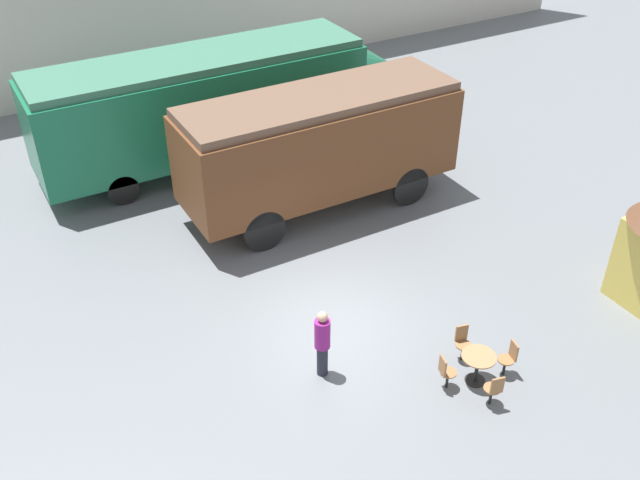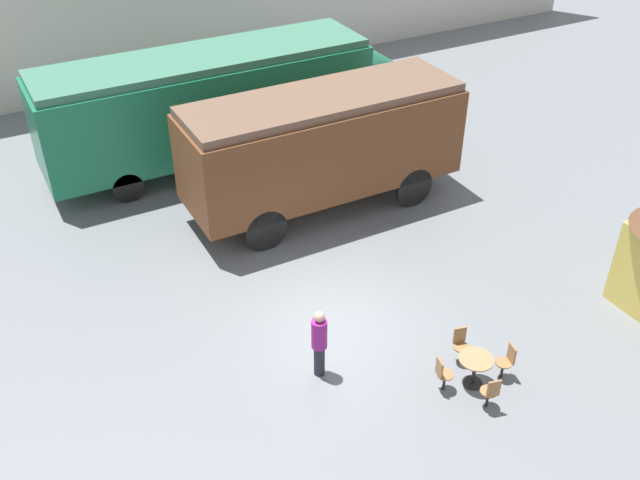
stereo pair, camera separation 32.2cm
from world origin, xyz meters
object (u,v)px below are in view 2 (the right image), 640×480
passenger_coach_wooden (323,141)px  visitor_person (319,341)px  cafe_table_near (475,365)px  cafe_chair_0 (491,391)px  streamlined_locomotive (232,96)px

passenger_coach_wooden → visitor_person: size_ratio=4.63×
visitor_person → passenger_coach_wooden: bearing=61.0°
visitor_person → cafe_table_near: bearing=-33.6°
cafe_chair_0 → streamlined_locomotive: bearing=14.3°
cafe_table_near → visitor_person: 3.32m
passenger_coach_wooden → streamlined_locomotive: bearing=102.9°
cafe_chair_0 → visitor_person: (-2.57, 2.54, 0.43)m
streamlined_locomotive → cafe_table_near: streamlined_locomotive is taller
cafe_chair_0 → passenger_coach_wooden: bearing=8.2°
streamlined_locomotive → passenger_coach_wooden: (0.98, -4.28, 0.05)m
streamlined_locomotive → visitor_person: (-2.37, -10.33, -1.14)m
streamlined_locomotive → cafe_chair_0: bearing=-89.1°
cafe_table_near → cafe_chair_0: cafe_chair_0 is taller
cafe_chair_0 → visitor_person: visitor_person is taller
cafe_table_near → cafe_chair_0: bearing=-103.4°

